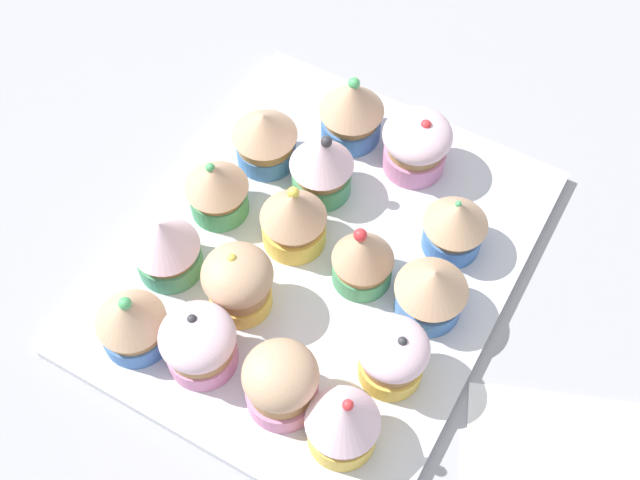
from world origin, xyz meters
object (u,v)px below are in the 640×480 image
at_px(cupcake_1, 199,343).
at_px(cupcake_12, 322,164).
at_px(cupcake_3, 343,421).
at_px(baking_tray, 320,260).
at_px(cupcake_13, 455,225).
at_px(cupcake_6, 393,356).
at_px(cupcake_2, 281,382).
at_px(cupcake_14, 352,109).
at_px(cupcake_5, 238,282).
at_px(cupcake_7, 219,185).
at_px(cupcake_8, 293,218).
at_px(napkin, 560,468).
at_px(cupcake_9, 364,255).
at_px(cupcake_4, 165,245).
at_px(cupcake_11, 265,137).
at_px(cupcake_15, 416,144).
at_px(cupcake_10, 430,293).
at_px(cupcake_0, 131,321).

relative_size(cupcake_1, cupcake_12, 0.84).
bearing_deg(cupcake_3, cupcake_12, 123.07).
distance_m(baking_tray, cupcake_13, 0.13).
bearing_deg(cupcake_6, cupcake_1, -154.97).
height_order(cupcake_2, cupcake_14, cupcake_14).
height_order(cupcake_1, cupcake_14, cupcake_14).
distance_m(cupcake_3, cupcake_5, 0.15).
bearing_deg(baking_tray, cupcake_7, 177.71).
relative_size(cupcake_8, napkin, 0.48).
bearing_deg(cupcake_12, cupcake_6, -43.80).
xyz_separation_m(cupcake_6, cupcake_14, (-0.15, 0.21, 0.00)).
distance_m(cupcake_5, cupcake_9, 0.11).
bearing_deg(cupcake_9, cupcake_6, -48.38).
bearing_deg(cupcake_4, cupcake_14, 72.00).
height_order(cupcake_1, napkin, cupcake_1).
bearing_deg(cupcake_11, cupcake_3, -46.75).
xyz_separation_m(baking_tray, cupcake_4, (-0.11, -0.08, 0.04)).
xyz_separation_m(cupcake_12, cupcake_15, (0.07, 0.07, -0.01)).
relative_size(cupcake_12, cupcake_14, 1.01).
bearing_deg(cupcake_11, cupcake_5, -66.78).
xyz_separation_m(cupcake_10, cupcake_14, (-0.15, 0.14, 0.00)).
xyz_separation_m(baking_tray, cupcake_11, (-0.10, 0.07, 0.04)).
bearing_deg(cupcake_7, cupcake_9, -0.77).
bearing_deg(cupcake_15, cupcake_7, -136.01).
bearing_deg(cupcake_4, cupcake_15, 56.23).
relative_size(cupcake_4, cupcake_7, 1.07).
xyz_separation_m(cupcake_8, cupcake_9, (0.07, -0.00, 0.00)).
distance_m(cupcake_3, cupcake_12, 0.25).
bearing_deg(cupcake_14, cupcake_0, -100.62).
relative_size(cupcake_6, cupcake_8, 0.94).
xyz_separation_m(cupcake_2, cupcake_4, (-0.16, 0.06, 0.00)).
bearing_deg(cupcake_0, cupcake_10, 35.21).
xyz_separation_m(cupcake_10, napkin, (0.16, -0.07, -0.04)).
xyz_separation_m(baking_tray, cupcake_2, (0.04, -0.14, 0.04)).
relative_size(cupcake_12, napkin, 0.51).
bearing_deg(cupcake_12, cupcake_13, 1.41).
bearing_deg(cupcake_7, baking_tray, -2.29).
relative_size(cupcake_1, cupcake_6, 0.97).
bearing_deg(cupcake_14, cupcake_11, -130.72).
distance_m(cupcake_8, cupcake_9, 0.07).
bearing_deg(cupcake_6, baking_tray, 146.88).
distance_m(cupcake_5, cupcake_10, 0.17).
xyz_separation_m(cupcake_11, cupcake_13, (0.20, -0.00, -0.00)).
distance_m(cupcake_0, napkin, 0.38).
height_order(cupcake_5, cupcake_14, cupcake_14).
bearing_deg(cupcake_4, cupcake_7, 86.71).
height_order(baking_tray, cupcake_13, cupcake_13).
xyz_separation_m(cupcake_2, cupcake_12, (-0.08, 0.20, 0.00)).
bearing_deg(baking_tray, cupcake_11, 144.32).
height_order(cupcake_5, cupcake_6, cupcake_5).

